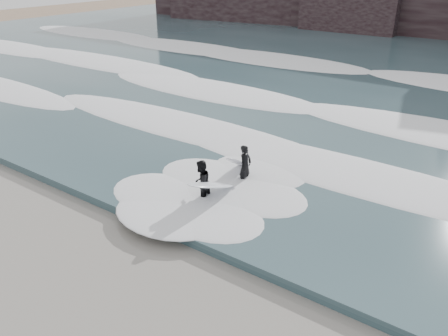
{
  "coord_description": "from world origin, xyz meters",
  "views": [
    {
      "loc": [
        8.42,
        -4.6,
        7.25
      ],
      "look_at": [
        1.03,
        6.0,
        1.0
      ],
      "focal_mm": 35.0,
      "sensor_mm": 36.0,
      "label": 1
    }
  ],
  "objects": [
    {
      "name": "surfer_left",
      "position": [
        1.16,
        6.96,
        0.77
      ],
      "size": [
        1.07,
        1.82,
        1.53
      ],
      "color": "black",
      "rests_on": "ground"
    },
    {
      "name": "ground",
      "position": [
        0.0,
        0.0,
        0.0
      ],
      "size": [
        120.0,
        120.0,
        0.0
      ],
      "primitive_type": "plane",
      "color": "#866649",
      "rests_on": "ground"
    },
    {
      "name": "foam_mid",
      "position": [
        0.0,
        16.0,
        0.42
      ],
      "size": [
        60.0,
        4.0,
        0.24
      ],
      "primitive_type": "ellipsoid",
      "color": "white",
      "rests_on": "sea"
    },
    {
      "name": "foam_near",
      "position": [
        0.0,
        9.0,
        0.4
      ],
      "size": [
        60.0,
        3.2,
        0.2
      ],
      "primitive_type": "ellipsoid",
      "color": "white",
      "rests_on": "sea"
    },
    {
      "name": "surfer_right",
      "position": [
        0.87,
        5.06,
        0.78
      ],
      "size": [
        1.12,
        2.17,
        1.55
      ],
      "color": "black",
      "rests_on": "ground"
    },
    {
      "name": "foam_far",
      "position": [
        0.0,
        25.0,
        0.45
      ],
      "size": [
        60.0,
        4.8,
        0.3
      ],
      "primitive_type": "ellipsoid",
      "color": "white",
      "rests_on": "sea"
    },
    {
      "name": "sea",
      "position": [
        0.0,
        29.0,
        0.15
      ],
      "size": [
        90.0,
        52.0,
        0.3
      ],
      "primitive_type": "cube",
      "color": "#324B52",
      "rests_on": "ground"
    }
  ]
}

